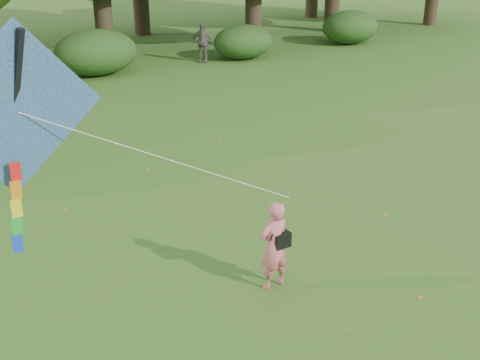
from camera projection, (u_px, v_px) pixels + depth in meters
ground at (317, 300)px, 9.93m from camera, size 100.00×100.00×0.00m
man_kite_flyer at (274, 246)px, 10.01m from camera, size 0.60×0.41×1.57m
bystander_right at (202, 42)px, 27.33m from camera, size 1.07×1.04×1.80m
crossbody_bag at (281, 239)px, 10.01m from camera, size 0.43×0.20×0.67m
flying_kite at (16, 115)px, 7.60m from camera, size 5.13×1.07×3.16m
shrub_band at (5, 66)px, 22.84m from camera, size 39.15×3.22×1.88m
fallen_leaves at (197, 174)px, 15.03m from camera, size 6.08×15.40×0.01m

